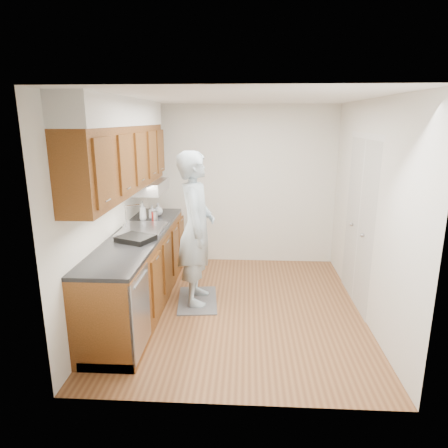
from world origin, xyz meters
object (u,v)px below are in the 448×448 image
object	(u,v)px
person	(196,219)
soap_bottle_a	(143,211)
soda_can	(154,216)
steel_can	(155,216)
soap_bottle_c	(158,209)
soap_bottle_b	(152,211)
dish_rack	(136,238)

from	to	relation	value
person	soap_bottle_a	bearing A→B (deg)	54.31
soda_can	steel_can	distance (m)	0.01
soap_bottle_a	soap_bottle_c	xyz separation A→B (m)	(0.15, 0.28, -0.04)
steel_can	soap_bottle_a	bearing A→B (deg)	161.62
soap_bottle_a	steel_can	world-z (taller)	soap_bottle_a
soap_bottle_a	steel_can	distance (m)	0.20
steel_can	soap_bottle_c	bearing A→B (deg)	95.59
soap_bottle_b	soda_can	world-z (taller)	soap_bottle_b
person	dish_rack	size ratio (longest dim) A/B	5.78
soap_bottle_a	soap_bottle_c	distance (m)	0.31
soap_bottle_a	dish_rack	bearing A→B (deg)	-80.36
person	soap_bottle_c	bearing A→B (deg)	36.59
person	steel_can	world-z (taller)	person
dish_rack	soap_bottle_c	bearing A→B (deg)	114.45
dish_rack	soda_can	bearing A→B (deg)	113.41
steel_can	person	bearing A→B (deg)	-36.38
soap_bottle_a	steel_can	size ratio (longest dim) A/B	1.94
soap_bottle_a	soap_bottle_b	xyz separation A→B (m)	(0.10, 0.12, -0.04)
soap_bottle_c	dish_rack	bearing A→B (deg)	-89.13
soap_bottle_a	soap_bottle_b	bearing A→B (deg)	48.70
soap_bottle_a	soap_bottle_b	distance (m)	0.16
soap_bottle_c	person	bearing A→B (deg)	-50.56
soap_bottle_c	soap_bottle_a	bearing A→B (deg)	-118.02
dish_rack	soap_bottle_a	bearing A→B (deg)	123.22
soda_can	dish_rack	xyz separation A→B (m)	(-0.00, -0.92, -0.04)
soap_bottle_b	dish_rack	xyz separation A→B (m)	(0.06, -1.09, -0.06)
soap_bottle_c	dish_rack	xyz separation A→B (m)	(0.02, -1.25, -0.06)
soap_bottle_a	soap_bottle_b	size ratio (longest dim) A/B	1.40
soap_bottle_b	steel_can	xyz separation A→B (m)	(0.08, -0.18, -0.03)
soap_bottle_a	soda_can	xyz separation A→B (m)	(0.17, -0.06, -0.06)
soap_bottle_a	soda_can	bearing A→B (deg)	-18.99
soap_bottle_c	soap_bottle_b	bearing A→B (deg)	-105.15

